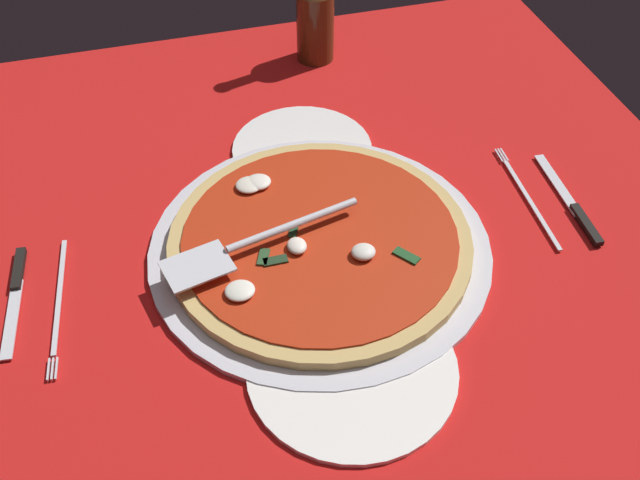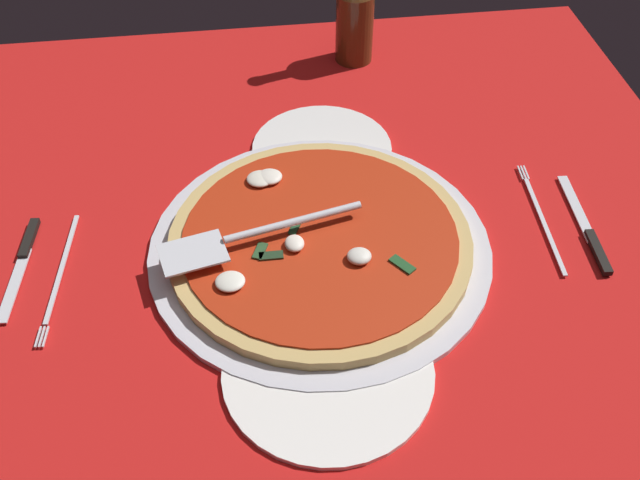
{
  "view_description": "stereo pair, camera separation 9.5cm",
  "coord_description": "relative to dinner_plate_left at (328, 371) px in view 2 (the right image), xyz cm",
  "views": [
    {
      "loc": [
        -65.13,
        16.97,
        69.81
      ],
      "look_at": [
        -1.07,
        -1.12,
        2.28
      ],
      "focal_mm": 41.1,
      "sensor_mm": 36.0,
      "label": 1
    },
    {
      "loc": [
        -67.05,
        7.7,
        69.81
      ],
      "look_at": [
        -1.07,
        -1.12,
        2.28
      ],
      "focal_mm": 41.1,
      "sensor_mm": 36.0,
      "label": 2
    }
  ],
  "objects": [
    {
      "name": "ground_plane",
      "position": [
        20.18,
        -0.52,
        -1.0
      ],
      "size": [
        115.54,
        115.54,
        0.8
      ],
      "primitive_type": "cube",
      "color": "red"
    },
    {
      "name": "checker_pattern",
      "position": [
        20.18,
        -0.52,
        -0.55
      ],
      "size": [
        115.54,
        115.54,
        0.1
      ],
      "color": "silver",
      "rests_on": "ground_plane"
    },
    {
      "name": "pizza_pan",
      "position": [
        19.11,
        -1.64,
        0.09
      ],
      "size": [
        44.69,
        44.69,
        1.18
      ],
      "primitive_type": "cylinder",
      "color": "silver",
      "rests_on": "ground_plane"
    },
    {
      "name": "dinner_plate_left",
      "position": [
        0.0,
        0.0,
        0.0
      ],
      "size": [
        24.03,
        24.03,
        1.0
      ],
      "primitive_type": "cylinder",
      "color": "white",
      "rests_on": "ground_plane"
    },
    {
      "name": "dinner_plate_right",
      "position": [
        39.97,
        -4.72,
        0.0
      ],
      "size": [
        21.08,
        21.08,
        1.0
      ],
      "primitive_type": "cylinder",
      "color": "white",
      "rests_on": "ground_plane"
    },
    {
      "name": "pizza",
      "position": [
        19.16,
        -1.53,
        1.59
      ],
      "size": [
        39.43,
        39.43,
        3.14
      ],
      "color": "tan",
      "rests_on": "pizza_pan"
    },
    {
      "name": "pizza_server",
      "position": [
        18.43,
        7.16,
        4.18
      ],
      "size": [
        9.33,
        26.55,
        1.0
      ],
      "rotation": [
        0.0,
        0.0,
        1.8
      ],
      "color": "silver",
      "rests_on": "pizza"
    },
    {
      "name": "place_setting_near",
      "position": [
        19.09,
        -35.16,
        -0.15
      ],
      "size": [
        22.76,
        13.17,
        1.4
      ],
      "rotation": [
        0.0,
        0.0,
        -0.06
      ],
      "color": "silver",
      "rests_on": "ground_plane"
    },
    {
      "name": "place_setting_far",
      "position": [
        20.29,
        34.29,
        -0.15
      ],
      "size": [
        23.7,
        13.96,
        1.4
      ],
      "rotation": [
        0.0,
        0.0,
        3.04
      ],
      "color": "white",
      "rests_on": "ground_plane"
    },
    {
      "name": "beer_bottle",
      "position": [
        64.76,
        -13.68,
        8.53
      ],
      "size": [
        6.46,
        6.46,
        24.33
      ],
      "color": "#4B2B13",
      "rests_on": "ground_plane"
    }
  ]
}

